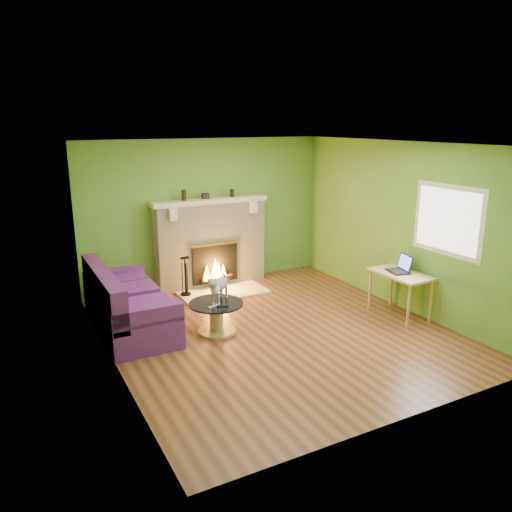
# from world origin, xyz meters

# --- Properties ---
(floor) EXTENTS (5.00, 5.00, 0.00)m
(floor) POSITION_xyz_m (0.00, 0.00, 0.00)
(floor) COLOR #542918
(floor) RESTS_ON ground
(ceiling) EXTENTS (5.00, 5.00, 0.00)m
(ceiling) POSITION_xyz_m (0.00, 0.00, 2.60)
(ceiling) COLOR white
(ceiling) RESTS_ON wall_back
(wall_back) EXTENTS (5.00, 0.00, 5.00)m
(wall_back) POSITION_xyz_m (0.00, 2.50, 1.30)
(wall_back) COLOR #4A812A
(wall_back) RESTS_ON floor
(wall_front) EXTENTS (5.00, 0.00, 5.00)m
(wall_front) POSITION_xyz_m (0.00, -2.50, 1.30)
(wall_front) COLOR #4A812A
(wall_front) RESTS_ON floor
(wall_left) EXTENTS (0.00, 5.00, 5.00)m
(wall_left) POSITION_xyz_m (-2.25, 0.00, 1.30)
(wall_left) COLOR #4A812A
(wall_left) RESTS_ON floor
(wall_right) EXTENTS (0.00, 5.00, 5.00)m
(wall_right) POSITION_xyz_m (2.25, 0.00, 1.30)
(wall_right) COLOR #4A812A
(wall_right) RESTS_ON floor
(window_frame) EXTENTS (0.00, 1.20, 1.20)m
(window_frame) POSITION_xyz_m (2.24, -0.90, 1.55)
(window_frame) COLOR silver
(window_frame) RESTS_ON wall_right
(window_pane) EXTENTS (0.00, 1.06, 1.06)m
(window_pane) POSITION_xyz_m (2.23, -0.90, 1.55)
(window_pane) COLOR white
(window_pane) RESTS_ON wall_right
(fireplace) EXTENTS (2.10, 0.46, 1.58)m
(fireplace) POSITION_xyz_m (0.00, 2.32, 0.77)
(fireplace) COLOR beige
(fireplace) RESTS_ON floor
(hearth) EXTENTS (1.50, 0.75, 0.03)m
(hearth) POSITION_xyz_m (0.00, 1.80, 0.01)
(hearth) COLOR beige
(hearth) RESTS_ON floor
(mantel) EXTENTS (2.10, 0.28, 0.08)m
(mantel) POSITION_xyz_m (0.00, 2.30, 1.54)
(mantel) COLOR beige
(mantel) RESTS_ON fireplace
(sofa) EXTENTS (0.92, 2.04, 0.92)m
(sofa) POSITION_xyz_m (-1.86, 1.05, 0.36)
(sofa) COLOR #471961
(sofa) RESTS_ON floor
(coffee_table) EXTENTS (0.77, 0.77, 0.43)m
(coffee_table) POSITION_xyz_m (-0.76, 0.35, 0.25)
(coffee_table) COLOR tan
(coffee_table) RESTS_ON floor
(desk) EXTENTS (0.54, 0.93, 0.69)m
(desk) POSITION_xyz_m (1.95, -0.39, 0.60)
(desk) COLOR tan
(desk) RESTS_ON floor
(cat) EXTENTS (0.61, 0.62, 0.40)m
(cat) POSITION_xyz_m (-0.68, 0.40, 0.63)
(cat) COLOR slate
(cat) RESTS_ON coffee_table
(remote_silver) EXTENTS (0.17, 0.11, 0.02)m
(remote_silver) POSITION_xyz_m (-0.86, 0.23, 0.44)
(remote_silver) COLOR gray
(remote_silver) RESTS_ON coffee_table
(remote_black) EXTENTS (0.17, 0.08, 0.02)m
(remote_black) POSITION_xyz_m (-0.74, 0.17, 0.44)
(remote_black) COLOR black
(remote_black) RESTS_ON coffee_table
(laptop) EXTENTS (0.38, 0.41, 0.26)m
(laptop) POSITION_xyz_m (1.93, -0.34, 0.81)
(laptop) COLOR black
(laptop) RESTS_ON desk
(fire_tools) EXTENTS (0.18, 0.18, 0.68)m
(fire_tools) POSITION_xyz_m (-0.63, 1.95, 0.37)
(fire_tools) COLOR black
(fire_tools) RESTS_ON hearth
(mantel_vase_left) EXTENTS (0.08, 0.08, 0.18)m
(mantel_vase_left) POSITION_xyz_m (-0.47, 2.33, 1.67)
(mantel_vase_left) COLOR black
(mantel_vase_left) RESTS_ON mantel
(mantel_vase_right) EXTENTS (0.07, 0.07, 0.14)m
(mantel_vase_right) POSITION_xyz_m (0.44, 2.33, 1.65)
(mantel_vase_right) COLOR black
(mantel_vase_right) RESTS_ON mantel
(mantel_box) EXTENTS (0.12, 0.08, 0.10)m
(mantel_box) POSITION_xyz_m (-0.07, 2.33, 1.63)
(mantel_box) COLOR black
(mantel_box) RESTS_ON mantel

